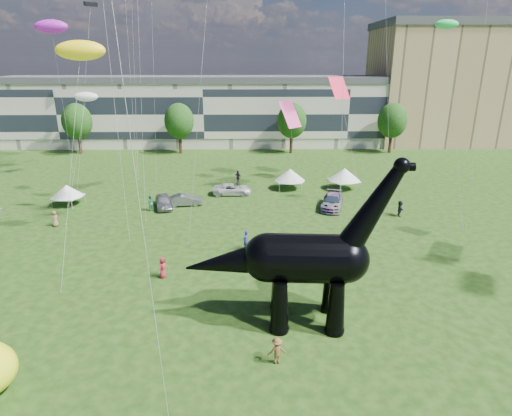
{
  "coord_description": "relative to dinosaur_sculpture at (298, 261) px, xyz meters",
  "views": [
    {
      "loc": [
        0.34,
        -23.71,
        16.0
      ],
      "look_at": [
        0.88,
        8.0,
        5.0
      ],
      "focal_mm": 30.0,
      "sensor_mm": 36.0,
      "label": 1
    }
  ],
  "objects": [
    {
      "name": "car_silver",
      "position": [
        -12.79,
        22.59,
        -3.5
      ],
      "size": [
        2.87,
        4.67,
        1.48
      ],
      "primitive_type": "imported",
      "rotation": [
        0.0,
        0.0,
        0.27
      ],
      "color": "#A5A4A9",
      "rests_on": "ground"
    },
    {
      "name": "tree_mid_left",
      "position": [
        -15.36,
        52.86,
        2.05
      ],
      "size": [
        5.2,
        5.2,
        9.44
      ],
      "color": "#382314",
      "rests_on": "ground"
    },
    {
      "name": "ground",
      "position": [
        -3.36,
        -0.14,
        -4.24
      ],
      "size": [
        220.0,
        220.0,
        0.0
      ],
      "primitive_type": "plane",
      "color": "#16330C",
      "rests_on": "ground"
    },
    {
      "name": "gazebo_far",
      "position": [
        9.35,
        29.66,
        -2.27
      ],
      "size": [
        5.18,
        5.18,
        2.81
      ],
      "rotation": [
        0.0,
        0.0,
        0.36
      ],
      "color": "white",
      "rests_on": "ground"
    },
    {
      "name": "terrace_row",
      "position": [
        -11.36,
        61.86,
        1.76
      ],
      "size": [
        78.0,
        11.0,
        12.0
      ],
      "primitive_type": "cube",
      "color": "beige",
      "rests_on": "ground"
    },
    {
      "name": "tree_far_left",
      "position": [
        -33.36,
        52.86,
        2.05
      ],
      "size": [
        5.2,
        5.2,
        9.44
      ],
      "color": "#382314",
      "rests_on": "ground"
    },
    {
      "name": "visitors",
      "position": [
        -7.79,
        16.16,
        -3.36
      ],
      "size": [
        43.74,
        37.37,
        1.88
      ],
      "color": "brown",
      "rests_on": "ground"
    },
    {
      "name": "gazebo_left",
      "position": [
        -24.04,
        23.71,
        -2.53
      ],
      "size": [
        4.15,
        4.15,
        2.44
      ],
      "rotation": [
        0.0,
        0.0,
        -0.21
      ],
      "color": "white",
      "rests_on": "ground"
    },
    {
      "name": "tree_far_right",
      "position": [
        22.64,
        52.86,
        2.05
      ],
      "size": [
        5.2,
        5.2,
        9.44
      ],
      "color": "#382314",
      "rests_on": "ground"
    },
    {
      "name": "dinosaur_sculpture",
      "position": [
        0.0,
        0.0,
        0.0
      ],
      "size": [
        13.76,
        3.97,
        11.24
      ],
      "rotation": [
        0.0,
        0.0,
        -0.06
      ],
      "color": "black",
      "rests_on": "ground"
    },
    {
      "name": "car_white",
      "position": [
        -5.15,
        27.49,
        -3.57
      ],
      "size": [
        4.9,
        2.29,
        1.36
      ],
      "primitive_type": "imported",
      "rotation": [
        0.0,
        0.0,
        1.58
      ],
      "color": "silver",
      "rests_on": "ground"
    },
    {
      "name": "apartment_block",
      "position": [
        36.64,
        64.86,
        6.76
      ],
      "size": [
        28.0,
        18.0,
        22.0
      ],
      "primitive_type": "cube",
      "color": "tan",
      "rests_on": "ground"
    },
    {
      "name": "car_grey",
      "position": [
        -10.46,
        23.31,
        -3.57
      ],
      "size": [
        4.25,
        2.04,
        1.34
      ],
      "primitive_type": "imported",
      "rotation": [
        0.0,
        0.0,
        1.73
      ],
      "color": "slate",
      "rests_on": "ground"
    },
    {
      "name": "car_dark",
      "position": [
        6.44,
        22.1,
        -3.45
      ],
      "size": [
        3.6,
        5.85,
        1.58
      ],
      "primitive_type": "imported",
      "rotation": [
        0.0,
        0.0,
        -0.27
      ],
      "color": "#595960",
      "rests_on": "ground"
    },
    {
      "name": "gazebo_near",
      "position": [
        2.3,
        29.85,
        -2.34
      ],
      "size": [
        3.96,
        3.96,
        2.71
      ],
      "rotation": [
        0.0,
        0.0,
        -0.02
      ],
      "color": "silver",
      "rests_on": "ground"
    },
    {
      "name": "tree_mid_right",
      "position": [
        4.64,
        52.86,
        2.05
      ],
      "size": [
        5.2,
        5.2,
        9.44
      ],
      "color": "#382314",
      "rests_on": "ground"
    }
  ]
}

